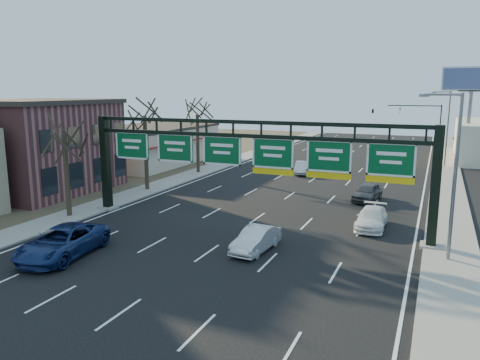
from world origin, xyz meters
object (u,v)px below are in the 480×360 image
at_px(sign_gantry, 249,159).
at_px(car_white_wagon, 372,218).
at_px(car_silver_sedan, 256,240).
at_px(car_blue_suv, 63,242).

relative_size(sign_gantry, car_white_wagon, 5.38).
bearing_deg(sign_gantry, car_white_wagon, 19.90).
height_order(car_silver_sedan, car_white_wagon, car_silver_sedan).
height_order(car_blue_suv, car_silver_sedan, car_blue_suv).
bearing_deg(sign_gantry, car_silver_sedan, -63.61).
relative_size(car_blue_suv, car_white_wagon, 1.31).
height_order(sign_gantry, car_blue_suv, sign_gantry).
bearing_deg(car_white_wagon, car_blue_suv, -141.70).
relative_size(sign_gantry, car_silver_sedan, 5.94).
xyz_separation_m(car_blue_suv, car_white_wagon, (15.05, 12.41, -0.17)).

